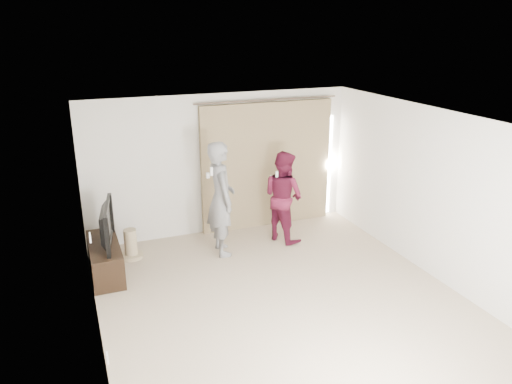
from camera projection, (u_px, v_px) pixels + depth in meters
floor at (281, 298)px, 7.20m from camera, size 5.50×5.50×0.00m
wall_back at (221, 164)px, 9.21m from camera, size 5.00×0.04×2.60m
wall_left at (90, 243)px, 5.92m from camera, size 0.04×5.50×2.60m
ceiling at (284, 120)px, 6.36m from camera, size 5.00×5.50×0.01m
curtain at (268, 165)px, 9.49m from camera, size 2.80×0.11×2.46m
tv_console at (105, 259)px, 7.84m from camera, size 0.46×1.33×0.51m
tv at (101, 225)px, 7.66m from camera, size 0.32×1.13×0.64m
scratching_post at (131, 246)px, 8.39m from camera, size 0.38×0.38×0.51m
person_man at (221, 199)px, 8.35m from camera, size 0.51×0.74×1.96m
person_woman at (283, 196)px, 8.94m from camera, size 0.89×0.98×1.65m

